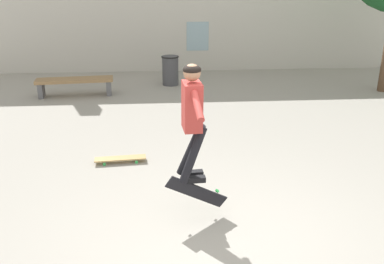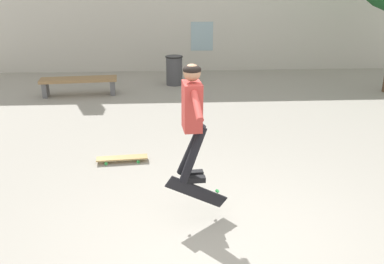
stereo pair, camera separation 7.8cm
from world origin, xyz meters
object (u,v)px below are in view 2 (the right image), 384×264
Objects in this scene: park_bench at (79,82)px; skater at (192,113)px; skateboard_flipping at (197,192)px; skateboard_resting at (122,158)px; trash_bin at (174,70)px.

park_bench is 1.32× the size of skater.
skateboard_flipping is 0.93× the size of skateboard_resting.
trash_bin is 7.09m from skateboard_flipping.
skater reaches higher than skateboard_resting.
skateboard_flipping reaches higher than skateboard_resting.
park_bench is 6.68m from skateboard_flipping.
trash_bin reaches higher than skateboard_resting.
skateboard_flipping is at bearing -62.81° from skateboard_resting.
park_bench reaches higher than skateboard_resting.
skater is at bearing -71.82° from park_bench.
skater is 1.71× the size of skateboard_resting.
trash_bin reaches higher than park_bench.
trash_bin is 1.00× the size of skateboard_flipping.
park_bench is 2.25× the size of skateboard_resting.
skateboard_flipping is at bearing -71.57° from park_bench.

